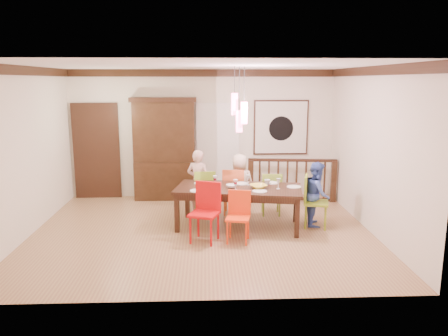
{
  "coord_description": "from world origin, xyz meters",
  "views": [
    {
      "loc": [
        0.07,
        -7.45,
        2.66
      ],
      "look_at": [
        0.41,
        0.39,
        1.08
      ],
      "focal_mm": 35.0,
      "sensor_mm": 36.0,
      "label": 1
    }
  ],
  "objects_px": {
    "china_hutch": "(165,149)",
    "person_far_mid": "(240,184)",
    "chair_far_left": "(205,189)",
    "balustrade": "(292,179)",
    "person_end_right": "(317,194)",
    "chair_end_right": "(316,198)",
    "dining_table": "(239,191)",
    "person_far_left": "(198,182)"
  },
  "relations": [
    {
      "from": "balustrade",
      "to": "person_far_left",
      "type": "xyz_separation_m",
      "value": [
        -2.07,
        -0.88,
        0.16
      ]
    },
    {
      "from": "china_hutch",
      "to": "balustrade",
      "type": "xyz_separation_m",
      "value": [
        2.84,
        -0.35,
        -0.65
      ]
    },
    {
      "from": "chair_end_right",
      "to": "balustrade",
      "type": "bearing_deg",
      "value": 18.49
    },
    {
      "from": "dining_table",
      "to": "chair_far_left",
      "type": "distance_m",
      "value": 1.01
    },
    {
      "from": "chair_end_right",
      "to": "person_far_left",
      "type": "xyz_separation_m",
      "value": [
        -2.16,
        0.91,
        0.11
      ]
    },
    {
      "from": "china_hutch",
      "to": "person_far_mid",
      "type": "relative_size",
      "value": 1.88
    },
    {
      "from": "china_hutch",
      "to": "person_end_right",
      "type": "relative_size",
      "value": 1.92
    },
    {
      "from": "dining_table",
      "to": "person_far_left",
      "type": "distance_m",
      "value": 1.12
    },
    {
      "from": "chair_end_right",
      "to": "person_far_mid",
      "type": "relative_size",
      "value": 0.79
    },
    {
      "from": "china_hutch",
      "to": "person_end_right",
      "type": "distance_m",
      "value": 3.63
    },
    {
      "from": "dining_table",
      "to": "balustrade",
      "type": "distance_m",
      "value": 2.17
    },
    {
      "from": "chair_end_right",
      "to": "person_end_right",
      "type": "bearing_deg",
      "value": -2.53
    },
    {
      "from": "dining_table",
      "to": "person_end_right",
      "type": "bearing_deg",
      "value": 12.19
    },
    {
      "from": "china_hutch",
      "to": "person_end_right",
      "type": "bearing_deg",
      "value": -33.93
    },
    {
      "from": "dining_table",
      "to": "person_far_mid",
      "type": "xyz_separation_m",
      "value": [
        0.09,
        0.88,
        -0.06
      ]
    },
    {
      "from": "chair_end_right",
      "to": "dining_table",
      "type": "bearing_deg",
      "value": 102.44
    },
    {
      "from": "dining_table",
      "to": "person_far_left",
      "type": "xyz_separation_m",
      "value": [
        -0.74,
        0.83,
        -0.01
      ]
    },
    {
      "from": "china_hutch",
      "to": "person_far_mid",
      "type": "height_order",
      "value": "china_hutch"
    },
    {
      "from": "balustrade",
      "to": "person_end_right",
      "type": "xyz_separation_m",
      "value": [
        0.14,
        -1.66,
        0.1
      ]
    },
    {
      "from": "chair_end_right",
      "to": "balustrade",
      "type": "distance_m",
      "value": 1.79
    },
    {
      "from": "chair_far_left",
      "to": "balustrade",
      "type": "distance_m",
      "value": 2.16
    },
    {
      "from": "dining_table",
      "to": "chair_far_left",
      "type": "xyz_separation_m",
      "value": [
        -0.62,
        0.78,
        -0.14
      ]
    },
    {
      "from": "balustrade",
      "to": "person_end_right",
      "type": "relative_size",
      "value": 1.65
    },
    {
      "from": "china_hutch",
      "to": "person_far_left",
      "type": "bearing_deg",
      "value": -57.71
    },
    {
      "from": "balustrade",
      "to": "china_hutch",
      "type": "bearing_deg",
      "value": 179.21
    },
    {
      "from": "dining_table",
      "to": "balustrade",
      "type": "relative_size",
      "value": 1.22
    },
    {
      "from": "chair_far_left",
      "to": "person_far_left",
      "type": "bearing_deg",
      "value": -28.34
    },
    {
      "from": "chair_end_right",
      "to": "person_far_mid",
      "type": "bearing_deg",
      "value": 69.73
    },
    {
      "from": "dining_table",
      "to": "chair_end_right",
      "type": "bearing_deg",
      "value": 7.15
    },
    {
      "from": "chair_far_left",
      "to": "china_hutch",
      "type": "distance_m",
      "value": 1.68
    },
    {
      "from": "chair_far_left",
      "to": "chair_end_right",
      "type": "distance_m",
      "value": 2.21
    },
    {
      "from": "balustrade",
      "to": "person_far_mid",
      "type": "relative_size",
      "value": 1.61
    },
    {
      "from": "balustrade",
      "to": "chair_end_right",
      "type": "bearing_deg",
      "value": -80.7
    },
    {
      "from": "person_far_left",
      "to": "chair_far_left",
      "type": "bearing_deg",
      "value": 177.24
    },
    {
      "from": "person_end_right",
      "to": "chair_far_left",
      "type": "bearing_deg",
      "value": 81.07
    },
    {
      "from": "person_far_mid",
      "to": "chair_far_left",
      "type": "bearing_deg",
      "value": 0.19
    },
    {
      "from": "chair_end_right",
      "to": "person_end_right",
      "type": "height_order",
      "value": "person_end_right"
    },
    {
      "from": "chair_end_right",
      "to": "china_hutch",
      "type": "distance_m",
      "value": 3.68
    },
    {
      "from": "chair_far_left",
      "to": "person_end_right",
      "type": "relative_size",
      "value": 0.77
    },
    {
      "from": "person_end_right",
      "to": "china_hutch",
      "type": "bearing_deg",
      "value": 66.28
    },
    {
      "from": "dining_table",
      "to": "china_hutch",
      "type": "bearing_deg",
      "value": 136.47
    },
    {
      "from": "chair_far_left",
      "to": "balustrade",
      "type": "height_order",
      "value": "balustrade"
    }
  ]
}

